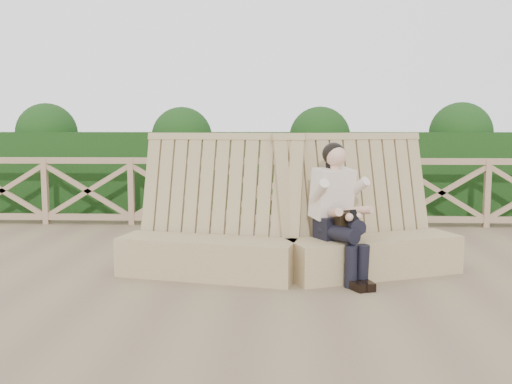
{
  "coord_description": "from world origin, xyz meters",
  "views": [
    {
      "loc": [
        0.3,
        -5.64,
        1.59
      ],
      "look_at": [
        0.04,
        0.4,
        0.9
      ],
      "focal_mm": 40.0,
      "sensor_mm": 36.0,
      "label": 1
    }
  ],
  "objects": [
    {
      "name": "ground",
      "position": [
        0.0,
        0.0,
        0.0
      ],
      "size": [
        60.0,
        60.0,
        0.0
      ],
      "primitive_type": "plane",
      "color": "brown",
      "rests_on": "ground"
    },
    {
      "name": "bench",
      "position": [
        0.41,
        0.44,
        0.39
      ],
      "size": [
        3.74,
        1.39,
        1.55
      ],
      "rotation": [
        0.0,
        0.0,
        0.06
      ],
      "color": "#8A734E",
      "rests_on": "ground"
    },
    {
      "name": "woman",
      "position": [
        0.91,
        0.3,
        0.75
      ],
      "size": [
        0.66,
        0.94,
        1.43
      ],
      "rotation": [
        0.0,
        0.0,
        0.5
      ],
      "color": "black",
      "rests_on": "ground"
    },
    {
      "name": "guardrail",
      "position": [
        0.0,
        3.5,
        0.55
      ],
      "size": [
        10.1,
        0.09,
        1.1
      ],
      "color": "#7F644A",
      "rests_on": "ground"
    },
    {
      "name": "hedge",
      "position": [
        0.0,
        4.7,
        0.75
      ],
      "size": [
        12.0,
        1.2,
        1.5
      ],
      "primitive_type": "cube",
      "color": "black",
      "rests_on": "ground"
    }
  ]
}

